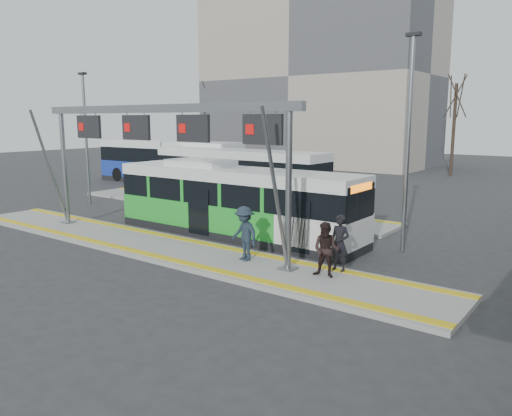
{
  "coord_description": "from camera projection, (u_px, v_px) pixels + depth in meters",
  "views": [
    {
      "loc": [
        13.77,
        -12.43,
        4.82
      ],
      "look_at": [
        2.23,
        3.0,
        1.38
      ],
      "focal_mm": 35.0,
      "sensor_mm": 36.0,
      "label": 1
    }
  ],
  "objects": [
    {
      "name": "ground",
      "position": [
        161.0,
        249.0,
        18.77
      ],
      "size": [
        120.0,
        120.0,
        0.0
      ],
      "primitive_type": "plane",
      "color": "#2D2D30",
      "rests_on": "ground"
    },
    {
      "name": "platform_main",
      "position": [
        161.0,
        247.0,
        18.75
      ],
      "size": [
        22.0,
        3.0,
        0.15
      ],
      "primitive_type": "cube",
      "color": "gray",
      "rests_on": "ground"
    },
    {
      "name": "platform_second",
      "position": [
        220.0,
        207.0,
        27.42
      ],
      "size": [
        20.0,
        3.0,
        0.15
      ],
      "primitive_type": "cube",
      "color": "gray",
      "rests_on": "ground"
    },
    {
      "name": "tactile_main",
      "position": [
        161.0,
        245.0,
        18.74
      ],
      "size": [
        22.0,
        2.65,
        0.02
      ],
      "color": "yellow",
      "rests_on": "platform_main"
    },
    {
      "name": "tactile_second",
      "position": [
        233.0,
        202.0,
        28.31
      ],
      "size": [
        20.0,
        0.35,
        0.02
      ],
      "color": "yellow",
      "rests_on": "platform_second"
    },
    {
      "name": "gantry",
      "position": [
        156.0,
        133.0,
        18.42
      ],
      "size": [
        13.0,
        1.68,
        5.2
      ],
      "color": "slate",
      "rests_on": "platform_main"
    },
    {
      "name": "apartment_block",
      "position": [
        319.0,
        78.0,
        53.78
      ],
      "size": [
        24.5,
        12.5,
        18.4
      ],
      "color": "#A09685",
      "rests_on": "ground"
    },
    {
      "name": "hero_bus",
      "position": [
        234.0,
        202.0,
        20.69
      ],
      "size": [
        11.31,
        2.42,
        3.1
      ],
      "rotation": [
        0.0,
        0.0,
        0.0
      ],
      "color": "black",
      "rests_on": "ground"
    },
    {
      "name": "bg_bus_green",
      "position": [
        238.0,
        174.0,
        30.73
      ],
      "size": [
        11.95,
        2.8,
        2.97
      ],
      "rotation": [
        0.0,
        0.0,
        -0.02
      ],
      "color": "black",
      "rests_on": "ground"
    },
    {
      "name": "bg_bus_blue",
      "position": [
        169.0,
        163.0,
        37.61
      ],
      "size": [
        12.41,
        3.23,
        3.21
      ],
      "rotation": [
        0.0,
        0.0,
        0.04
      ],
      "color": "black",
      "rests_on": "ground"
    },
    {
      "name": "passenger_a",
      "position": [
        340.0,
        243.0,
        15.4
      ],
      "size": [
        0.67,
        0.46,
        1.78
      ],
      "primitive_type": "imported",
      "rotation": [
        0.0,
        0.0,
        -0.06
      ],
      "color": "black",
      "rests_on": "platform_main"
    },
    {
      "name": "passenger_b",
      "position": [
        326.0,
        250.0,
        14.83
      ],
      "size": [
        0.9,
        0.76,
        1.67
      ],
      "primitive_type": "imported",
      "rotation": [
        0.0,
        0.0,
        0.17
      ],
      "color": "black",
      "rests_on": "platform_main"
    },
    {
      "name": "passenger_c",
      "position": [
        244.0,
        234.0,
        16.58
      ],
      "size": [
        1.32,
        0.95,
        1.83
      ],
      "primitive_type": "imported",
      "rotation": [
        0.0,
        0.0,
        -0.25
      ],
      "color": "#1F2C38",
      "rests_on": "platform_main"
    },
    {
      "name": "tree_left",
      "position": [
        387.0,
        106.0,
        45.6
      ],
      "size": [
        1.4,
        1.4,
        7.95
      ],
      "color": "#382B21",
      "rests_on": "ground"
    },
    {
      "name": "tree_mid",
      "position": [
        456.0,
        97.0,
        41.73
      ],
      "size": [
        1.4,
        1.4,
        8.8
      ],
      "color": "#382B21",
      "rests_on": "ground"
    },
    {
      "name": "tree_far",
      "position": [
        210.0,
        99.0,
        56.33
      ],
      "size": [
        1.4,
        1.4,
        9.36
      ],
      "color": "#382B21",
      "rests_on": "ground"
    },
    {
      "name": "lamp_west",
      "position": [
        86.0,
        135.0,
        28.01
      ],
      "size": [
        0.5,
        0.25,
        7.35
      ],
      "color": "slate",
      "rests_on": "ground"
    },
    {
      "name": "lamp_east",
      "position": [
        408.0,
        139.0,
        17.65
      ],
      "size": [
        0.5,
        0.25,
        7.73
      ],
      "color": "slate",
      "rests_on": "ground"
    }
  ]
}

